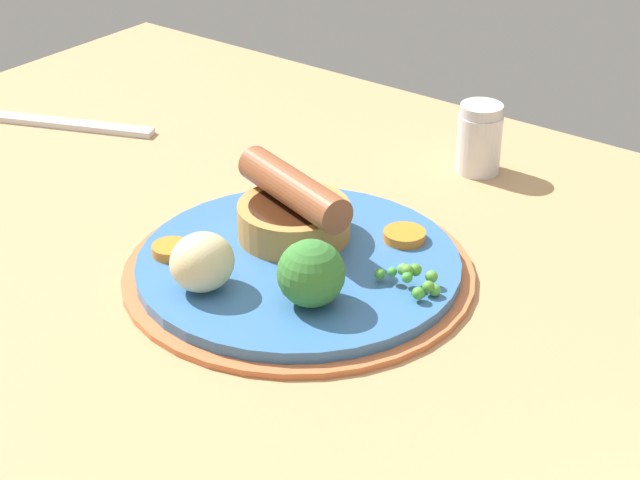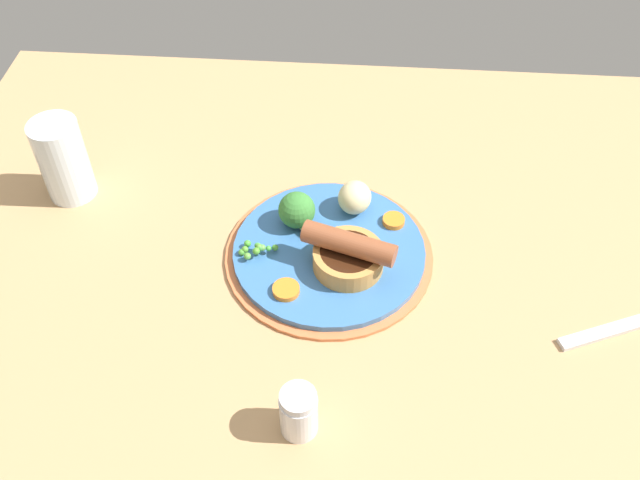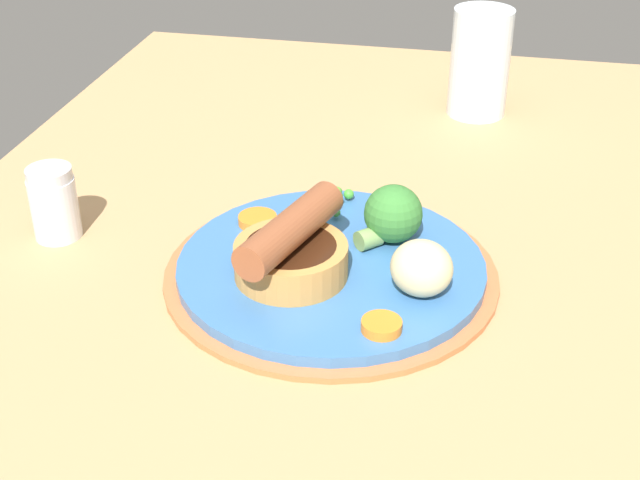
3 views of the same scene
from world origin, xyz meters
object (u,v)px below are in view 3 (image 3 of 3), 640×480
sausage_pudding (291,251)px  carrot_slice_0 (258,220)px  broccoli_floret_near (392,215)px  salt_shaker (56,201)px  potato_chunk_0 (422,268)px  pea_pile (334,196)px  dinner_plate (331,271)px  carrot_slice_1 (382,326)px  drinking_glass (480,63)px

sausage_pudding → carrot_slice_0: size_ratio=3.61×
broccoli_floret_near → salt_shaker: (-2.42, 28.31, -0.57)cm
sausage_pudding → potato_chunk_0: 10.00cm
sausage_pudding → salt_shaker: 22.00cm
sausage_pudding → broccoli_floret_near: bearing=-26.8°
pea_pile → potato_chunk_0: potato_chunk_0 is taller
dinner_plate → carrot_slice_1: (-8.12, -5.23, 1.22)cm
carrot_slice_1 → sausage_pudding: bearing=54.6°
pea_pile → drinking_glass: drinking_glass is taller
pea_pile → carrot_slice_0: (-4.47, 5.71, -0.60)cm
sausage_pudding → salt_shaker: sausage_pudding is taller
sausage_pudding → carrot_slice_0: (7.21, 4.66, -1.84)cm
pea_pile → carrot_slice_0: 7.28cm
dinner_plate → salt_shaker: 24.38cm
dinner_plate → carrot_slice_0: (4.68, 7.30, 1.20)cm
dinner_plate → sausage_pudding: bearing=133.8°
potato_chunk_0 → broccoli_floret_near: bearing=23.9°
broccoli_floret_near → pea_pile: bearing=95.7°
carrot_slice_0 → drinking_glass: drinking_glass is taller
pea_pile → drinking_glass: bearing=-21.8°
pea_pile → carrot_slice_1: bearing=-158.5°
pea_pile → carrot_slice_0: size_ratio=1.51×
sausage_pudding → dinner_plate: bearing=-28.6°
potato_chunk_0 → salt_shaker: salt_shaker is taller
carrot_slice_0 → salt_shaker: salt_shaker is taller
pea_pile → drinking_glass: size_ratio=0.42×
drinking_glass → salt_shaker: drinking_glass is taller
sausage_pudding → carrot_slice_1: size_ratio=4.07×
broccoli_floret_near → salt_shaker: size_ratio=0.84×
carrot_slice_0 → carrot_slice_1: 17.91cm
salt_shaker → potato_chunk_0: bearing=-98.7°
pea_pile → salt_shaker: (-7.18, 22.58, 0.78)cm
potato_chunk_0 → carrot_slice_1: 5.95cm
sausage_pudding → potato_chunk_0: bearing=-74.2°
dinner_plate → salt_shaker: size_ratio=4.16×
potato_chunk_0 → carrot_slice_1: potato_chunk_0 is taller
sausage_pudding → potato_chunk_0: size_ratio=2.51×
pea_pile → potato_chunk_0: bearing=-143.3°
carrot_slice_0 → salt_shaker: 17.14cm
sausage_pudding → salt_shaker: size_ratio=1.85×
dinner_plate → pea_pile: size_ratio=5.37×
pea_pile → carrot_slice_1: pea_pile is taller
potato_chunk_0 → drinking_glass: drinking_glass is taller
broccoli_floret_near → carrot_slice_0: bearing=133.9°
dinner_plate → drinking_glass: size_ratio=2.26×
dinner_plate → sausage_pudding: sausage_pudding is taller
potato_chunk_0 → salt_shaker: bearing=81.3°
carrot_slice_0 → broccoli_floret_near: bearing=-91.5°
carrot_slice_1 → salt_shaker: salt_shaker is taller
drinking_glass → sausage_pudding: bearing=163.0°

